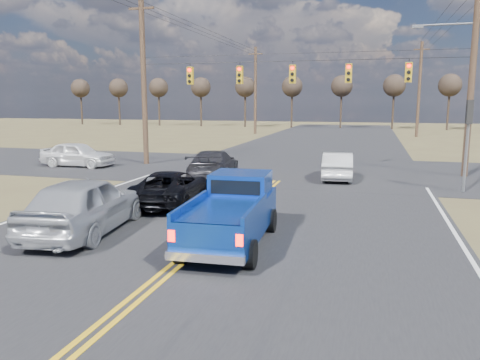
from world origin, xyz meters
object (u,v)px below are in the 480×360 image
(silver_suv, at_px, (85,205))
(dgrey_car_queue, at_px, (213,164))
(white_car_queue, at_px, (338,166))
(black_suv, at_px, (171,188))
(pickup_truck, at_px, (232,213))
(cross_car_west, at_px, (77,154))

(silver_suv, xyz_separation_m, dgrey_car_queue, (0.41, 10.42, -0.15))
(white_car_queue, height_order, dgrey_car_queue, dgrey_car_queue)
(black_suv, bearing_deg, dgrey_car_queue, -92.98)
(pickup_truck, relative_size, dgrey_car_queue, 1.00)
(white_car_queue, xyz_separation_m, cross_car_west, (-15.15, 0.36, 0.06))
(black_suv, bearing_deg, silver_suv, 71.59)
(dgrey_car_queue, bearing_deg, silver_suv, 79.72)
(white_car_queue, distance_m, dgrey_car_queue, 6.20)
(silver_suv, height_order, black_suv, silver_suv)
(pickup_truck, xyz_separation_m, white_car_queue, (1.97, 11.74, -0.21))
(black_suv, relative_size, dgrey_car_queue, 0.95)
(silver_suv, bearing_deg, dgrey_car_queue, -99.04)
(black_suv, distance_m, white_car_queue, 9.48)
(black_suv, relative_size, white_car_queue, 1.14)
(pickup_truck, bearing_deg, dgrey_car_queue, 108.38)
(pickup_truck, height_order, black_suv, pickup_truck)
(black_suv, height_order, dgrey_car_queue, dgrey_car_queue)
(white_car_queue, bearing_deg, dgrey_car_queue, 10.04)
(pickup_truck, distance_m, silver_suv, 4.48)
(silver_suv, relative_size, cross_car_west, 1.17)
(silver_suv, distance_m, black_suv, 4.29)
(silver_suv, bearing_deg, white_car_queue, -125.32)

